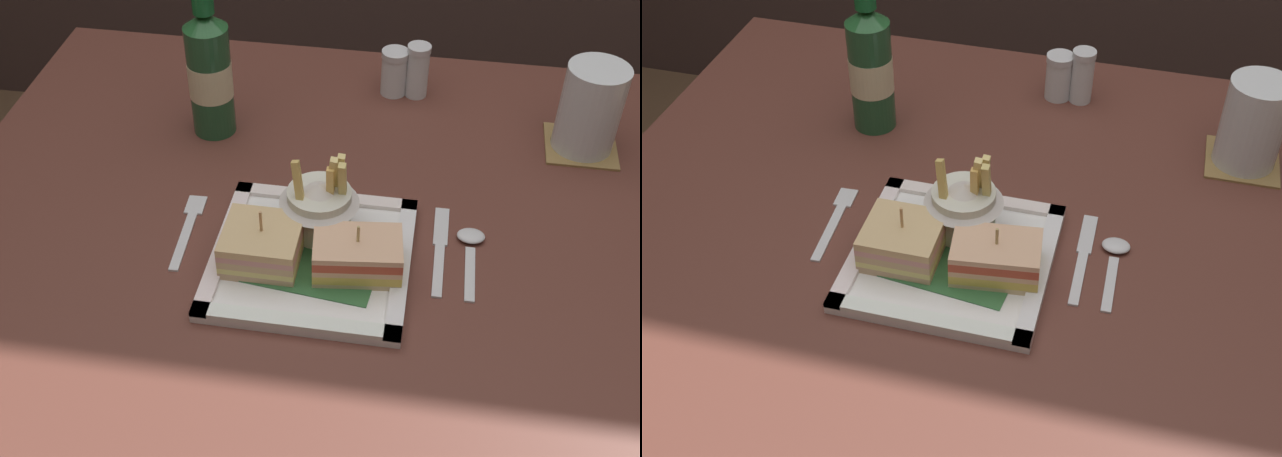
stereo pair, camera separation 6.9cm
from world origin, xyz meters
TOP-DOWN VIEW (x-y plane):
  - dining_table at (0.00, 0.00)m, footprint 1.04×0.95m
  - square_plate at (-0.01, -0.04)m, footprint 0.24×0.24m
  - sandwich_half_left at (-0.07, -0.05)m, footprint 0.09×0.09m
  - sandwich_half_right at (0.04, -0.05)m, footprint 0.11×0.08m
  - fries_cup at (-0.01, 0.01)m, footprint 0.10×0.10m
  - beer_bottle at (-0.20, 0.22)m, footprint 0.06×0.06m
  - drink_coaster at (0.32, 0.26)m, footprint 0.10×0.10m
  - water_glass at (0.32, 0.26)m, footprint 0.09×0.09m
  - fork at (-0.18, 0.00)m, footprint 0.03×0.14m
  - knife at (0.14, 0.02)m, footprint 0.02×0.16m
  - spoon at (0.17, 0.02)m, footprint 0.04×0.12m
  - salt_shaker at (0.05, 0.36)m, footprint 0.04×0.04m
  - pepper_shaker at (0.08, 0.36)m, footprint 0.04×0.04m

SIDE VIEW (x-z plane):
  - dining_table at x=0.00m, z-range 0.22..0.98m
  - knife at x=0.14m, z-range 0.76..0.77m
  - fork at x=-0.18m, z-range 0.76..0.77m
  - drink_coaster at x=0.32m, z-range 0.76..0.77m
  - spoon at x=0.17m, z-range 0.76..0.77m
  - square_plate at x=-0.01m, z-range 0.76..0.78m
  - salt_shaker at x=0.05m, z-range 0.76..0.83m
  - sandwich_half_left at x=-0.07m, z-range 0.76..0.83m
  - sandwich_half_right at x=0.04m, z-range 0.76..0.83m
  - pepper_shaker at x=0.08m, z-range 0.76..0.84m
  - fries_cup at x=-0.01m, z-range 0.76..0.87m
  - water_glass at x=0.32m, z-range 0.76..0.88m
  - beer_bottle at x=-0.20m, z-range 0.73..1.00m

